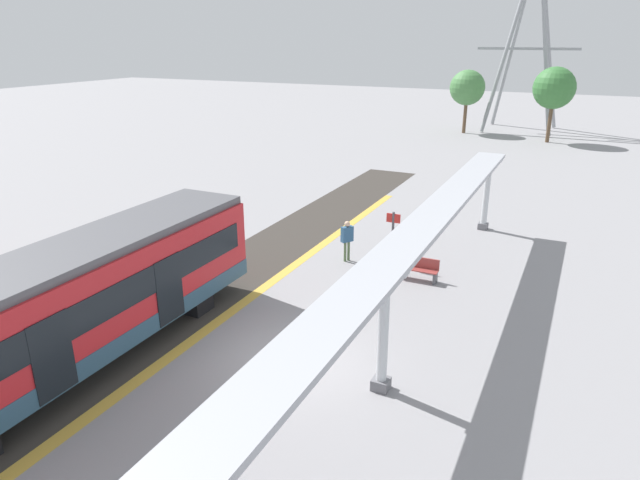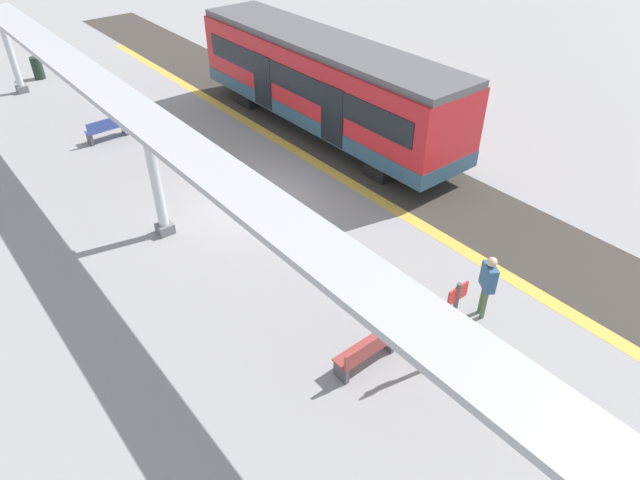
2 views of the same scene
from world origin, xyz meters
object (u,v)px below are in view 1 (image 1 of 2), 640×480
(train_near_carriage, at_px, (81,305))
(bench_near_end, at_px, (418,269))
(canopy_pillar_second, at_px, (383,330))
(passenger_waiting_near_edge, at_px, (347,236))
(platform_info_sign, at_px, (393,233))
(canopy_pillar_third, at_px, (486,194))

(train_near_carriage, height_order, bench_near_end, train_near_carriage)
(canopy_pillar_second, height_order, bench_near_end, canopy_pillar_second)
(canopy_pillar_second, relative_size, passenger_waiting_near_edge, 2.01)
(train_near_carriage, relative_size, platform_info_sign, 5.59)
(canopy_pillar_second, xyz_separation_m, passenger_waiting_near_edge, (-4.28, 7.81, -0.67))
(train_near_carriage, relative_size, passenger_waiting_near_edge, 7.21)
(train_near_carriage, distance_m, canopy_pillar_third, 18.46)
(canopy_pillar_third, bearing_deg, bench_near_end, -98.94)
(train_near_carriage, xyz_separation_m, passenger_waiting_near_edge, (3.50, 10.19, -0.76))
(passenger_waiting_near_edge, bearing_deg, canopy_pillar_second, -61.28)
(canopy_pillar_third, xyz_separation_m, platform_info_sign, (-2.51, -6.11, -0.41))
(train_near_carriage, bearing_deg, bench_near_end, 55.34)
(bench_near_end, bearing_deg, canopy_pillar_second, -81.23)
(train_near_carriage, xyz_separation_m, platform_info_sign, (5.27, 10.63, -0.50))
(train_near_carriage, xyz_separation_m, canopy_pillar_third, (7.78, 16.74, -0.09))
(platform_info_sign, bearing_deg, canopy_pillar_second, -73.08)
(canopy_pillar_second, relative_size, canopy_pillar_third, 1.00)
(train_near_carriage, distance_m, passenger_waiting_near_edge, 10.80)
(platform_info_sign, bearing_deg, canopy_pillar_third, 67.69)
(canopy_pillar_third, relative_size, passenger_waiting_near_edge, 2.01)
(bench_near_end, bearing_deg, platform_info_sign, 144.40)
(canopy_pillar_third, height_order, bench_near_end, canopy_pillar_third)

